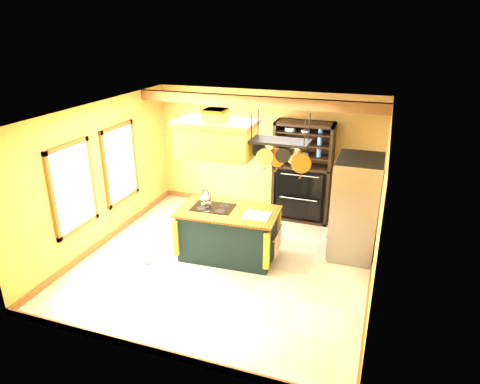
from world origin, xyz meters
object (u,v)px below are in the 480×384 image
Objects in this scene: refrigerator at (355,210)px; hutch at (302,182)px; kitchen_island at (228,233)px; pot_rack at (281,149)px; range_hood at (216,137)px.

refrigerator is 1.74m from hutch.
kitchen_island is 1.90m from pot_rack.
pot_rack is 0.56× the size of refrigerator.
kitchen_island is at bearing -113.59° from hutch.
refrigerator is (1.20, 0.84, -1.24)m from pot_rack.
range_hood is at bearing -117.98° from hutch.
pot_rack is (1.11, -0.00, -0.10)m from range_hood.
refrigerator is at bearing 19.89° from range_hood.
pot_rack reaches higher than hutch.
refrigerator is at bearing -46.21° from hutch.
pot_rack is 1.92m from refrigerator.
hutch is (1.11, 2.09, -1.39)m from range_hood.
kitchen_island is 1.77× the size of pot_rack.
refrigerator is 0.86× the size of hutch.
range_hood reaches higher than hutch.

